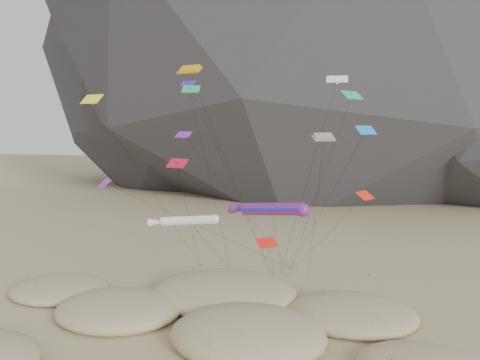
% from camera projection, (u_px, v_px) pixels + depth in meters
% --- Properties ---
extents(dunes, '(49.99, 37.84, 3.79)m').
position_uv_depth(dunes, '(201.00, 328.00, 43.70)').
color(dunes, '#CCB789').
rests_on(dunes, ground).
extents(dune_grass, '(42.58, 27.38, 1.45)m').
position_uv_depth(dune_grass, '(192.00, 336.00, 41.69)').
color(dune_grass, black).
rests_on(dune_grass, ground).
extents(kite_stakes, '(23.40, 8.39, 0.30)m').
position_uv_depth(kite_stakes, '(265.00, 275.00, 60.99)').
color(kite_stakes, '#3F2D1E').
rests_on(kite_stakes, ground).
extents(rainbow_tube_kite, '(8.43, 17.50, 12.64)m').
position_uv_depth(rainbow_tube_kite, '(269.00, 209.00, 44.19)').
color(rainbow_tube_kite, red).
rests_on(rainbow_tube_kite, ground).
extents(white_tube_kite, '(6.78, 18.69, 11.45)m').
position_uv_depth(white_tube_kite, '(185.00, 221.00, 43.08)').
color(white_tube_kite, silver).
rests_on(white_tube_kite, ground).
extents(orange_parafoil, '(8.97, 11.28, 26.15)m').
position_uv_depth(orange_parafoil, '(191.00, 72.00, 51.32)').
color(orange_parafoil, orange).
rests_on(orange_parafoil, ground).
extents(multi_parafoil, '(3.38, 14.53, 18.86)m').
position_uv_depth(multi_parafoil, '(324.00, 140.00, 42.79)').
color(multi_parafoil, '#FF581A').
rests_on(multi_parafoil, ground).
extents(delta_kites, '(29.42, 22.53, 24.51)m').
position_uv_depth(delta_kites, '(237.00, 144.00, 46.96)').
color(delta_kites, white).
rests_on(delta_kites, ground).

